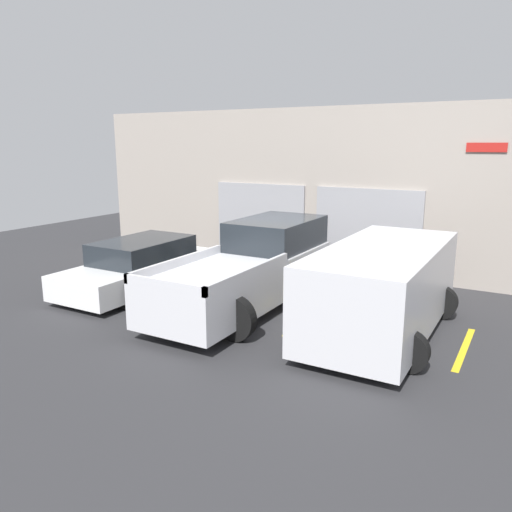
{
  "coord_description": "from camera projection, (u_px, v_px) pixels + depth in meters",
  "views": [
    {
      "loc": [
        5.49,
        -10.23,
        3.61
      ],
      "look_at": [
        0.0,
        -0.57,
        1.1
      ],
      "focal_mm": 35.0,
      "sensor_mm": 36.0,
      "label": 1
    }
  ],
  "objects": [
    {
      "name": "sedan_side",
      "position": [
        383.0,
        287.0,
        9.52
      ],
      "size": [
        2.38,
        4.71,
        1.72
      ],
      "color": "silver",
      "rests_on": "ground"
    },
    {
      "name": "pickup_truck",
      "position": [
        252.0,
        268.0,
        11.3
      ],
      "size": [
        2.45,
        5.53,
        1.82
      ],
      "color": "silver",
      "rests_on": "ground"
    },
    {
      "name": "parking_stripe_right",
      "position": [
        464.0,
        348.0,
        8.98
      ],
      "size": [
        0.12,
        2.2,
        0.01
      ],
      "primitive_type": "cube",
      "color": "gold",
      "rests_on": "ground"
    },
    {
      "name": "sedan_white",
      "position": [
        141.0,
        266.0,
        12.58
      ],
      "size": [
        2.2,
        4.42,
        1.26
      ],
      "color": "white",
      "rests_on": "ground"
    },
    {
      "name": "parking_stripe_far_left",
      "position": [
        98.0,
        281.0,
        13.43
      ],
      "size": [
        0.12,
        2.2,
        0.01
      ],
      "primitive_type": "cube",
      "color": "gold",
      "rests_on": "ground"
    },
    {
      "name": "parking_stripe_centre",
      "position": [
        308.0,
        319.0,
        10.46
      ],
      "size": [
        0.12,
        2.2,
        0.01
      ],
      "primitive_type": "cube",
      "color": "gold",
      "rests_on": "ground"
    },
    {
      "name": "ground_plane",
      "position": [
        268.0,
        296.0,
        12.11
      ],
      "size": [
        28.0,
        28.0,
        0.0
      ],
      "primitive_type": "plane",
      "color": "#2D2D30"
    },
    {
      "name": "parking_stripe_left",
      "position": [
        190.0,
        298.0,
        11.94
      ],
      "size": [
        0.12,
        2.2,
        0.01
      ],
      "primitive_type": "cube",
      "color": "gold",
      "rests_on": "ground"
    },
    {
      "name": "shophouse_building",
      "position": [
        322.0,
        191.0,
        14.41
      ],
      "size": [
        15.53,
        0.68,
        4.61
      ],
      "color": "#9E9389",
      "rests_on": "ground"
    }
  ]
}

